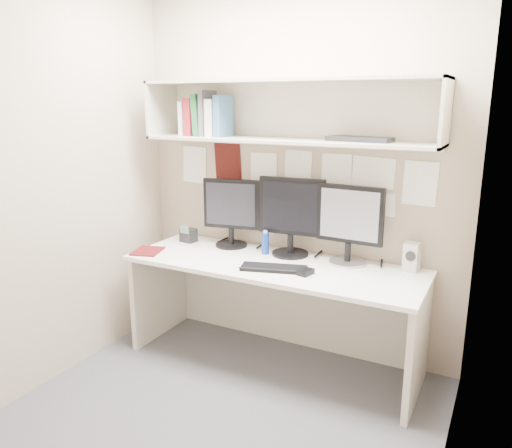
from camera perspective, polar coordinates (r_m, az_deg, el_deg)
The scene contains 19 objects.
floor at distance 3.16m, azimuth -3.50°, elevation -20.47°, with size 2.40×2.00×0.01m, color #45454A.
wall_back at distance 3.54m, azimuth 4.56°, elevation 5.99°, with size 2.40×0.02×2.60m, color tan.
wall_front at distance 1.90m, azimuth -19.78°, elevation -1.75°, with size 2.40×0.02×2.60m, color tan.
wall_left at distance 3.43m, azimuth -21.39°, elevation 4.83°, with size 0.02×2.00×2.60m, color tan.
wall_right at distance 2.29m, azimuth 22.75°, elevation 0.57°, with size 0.02×2.00×2.60m, color tan.
desk at distance 3.49m, azimuth 1.97°, elevation -10.11°, with size 2.00×0.70×0.73m.
overhead_hutch at distance 3.38m, azimuth 3.74°, elevation 12.78°, with size 2.00×0.38×0.40m.
pinned_papers at distance 3.54m, azimuth 4.50°, elevation 5.18°, with size 1.92×0.01×0.48m, color white, non-canonical shape.
monitor_left at distance 3.67m, azimuth -2.81°, elevation 1.56°, with size 0.43×0.24×0.50m.
monitor_center at distance 3.46m, azimuth 4.06°, elevation 1.10°, with size 0.47×0.26×0.55m.
monitor_right at distance 3.32m, azimuth 10.63°, elevation 0.20°, with size 0.45×0.25×0.52m.
keyboard at distance 3.21m, azimuth 2.05°, elevation -5.06°, with size 0.42×0.15×0.02m, color black.
mouse at distance 3.14m, azimuth 5.70°, elevation -5.49°, with size 0.07×0.11×0.03m, color black.
speaker at distance 3.32m, azimuth 17.37°, elevation -3.61°, with size 0.10×0.11×0.18m.
blue_bottle at distance 3.52m, azimuth 1.08°, elevation -2.17°, with size 0.05×0.05×0.17m.
maroon_notebook at distance 3.66m, azimuth -12.28°, elevation -3.04°, with size 0.19×0.23×0.01m, color #540E11.
desk_phone at distance 3.86m, azimuth -7.74°, elevation -1.26°, with size 0.12×0.11×0.13m.
book_stack at distance 3.62m, azimuth -5.71°, elevation 12.15°, with size 0.34×0.19×0.32m.
hutch_tray at distance 3.19m, azimuth 11.74°, elevation 9.49°, with size 0.40×0.15×0.03m, color black.
Camera 1 is at (1.36, -2.23, 1.79)m, focal length 35.00 mm.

